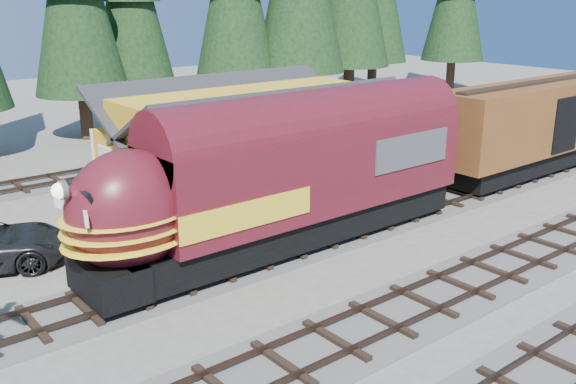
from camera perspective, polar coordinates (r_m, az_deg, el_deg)
ground at (r=22.87m, az=11.86°, el=-6.29°), size 120.00×120.00×0.00m
track_siding at (r=32.76m, az=17.61°, el=0.60°), size 68.00×3.20×0.33m
depot at (r=29.35m, az=-3.83°, el=5.36°), size 12.80×7.00×5.30m
locomotive at (r=22.51m, az=-0.96°, el=0.59°), size 15.97×3.17×4.34m
boxcar at (r=35.19m, az=21.29°, el=5.68°), size 13.98×2.99×4.39m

